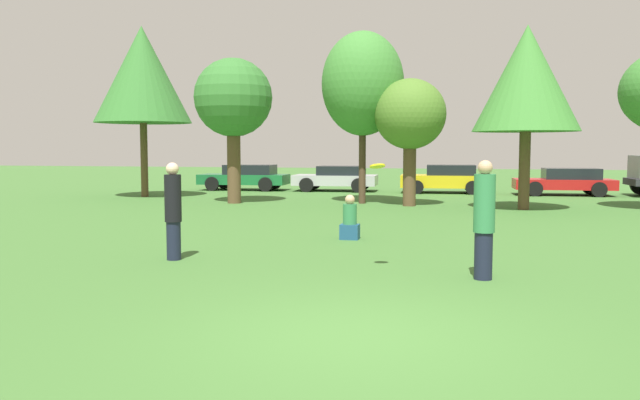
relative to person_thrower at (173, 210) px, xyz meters
name	(u,v)px	position (x,y,z in m)	size (l,w,h in m)	color
ground_plane	(356,336)	(4.27, -4.13, -0.96)	(120.00, 120.00, 0.00)	#3D6B2D
person_thrower	(173,210)	(0.00, 0.00, 0.00)	(0.32, 0.32, 1.87)	#191E33
person_catcher	(484,219)	(5.75, -0.54, 0.03)	(0.34, 0.34, 1.95)	#191E33
frisbee	(377,166)	(3.97, -0.37, 0.88)	(0.28, 0.27, 0.12)	yellow
bystander_sitting	(350,221)	(2.79, 3.49, -0.53)	(0.43, 0.36, 1.05)	navy
tree_0	(142,75)	(-8.35, 14.31, 4.34)	(4.17, 4.17, 7.40)	brown
tree_1	(233,100)	(-3.37, 12.15, 3.04)	(3.01, 3.01, 5.58)	brown
tree_2	(363,84)	(1.50, 13.15, 3.61)	(3.14, 3.14, 6.57)	#473323
tree_3	(410,116)	(3.38, 12.50, 2.36)	(2.62, 2.62, 4.68)	brown
tree_4	(527,79)	(7.39, 12.02, 3.55)	(3.64, 3.64, 6.35)	brown
parked_car_green	(246,177)	(-5.54, 19.55, -0.27)	(4.53, 2.13, 1.29)	#196633
parked_car_silver	(337,178)	(-0.86, 19.87, -0.29)	(4.20, 2.23, 1.26)	#B2B2B7
parked_car_yellow	(446,178)	(4.47, 19.73, -0.26)	(4.16, 2.17, 1.34)	gold
parked_car_red	(566,181)	(9.80, 19.42, -0.31)	(4.39, 2.13, 1.23)	red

